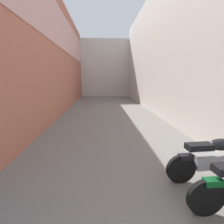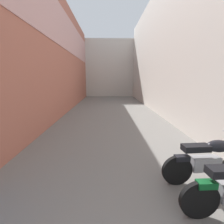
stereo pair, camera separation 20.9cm
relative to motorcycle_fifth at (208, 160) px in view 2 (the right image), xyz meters
name	(u,v)px [view 2 (the right image)]	position (x,y,z in m)	size (l,w,h in m)	color
ground_plane	(113,126)	(-1.79, 4.15, -0.50)	(36.99, 36.99, 0.00)	slate
building_left	(55,52)	(-4.71, 6.11, 2.91)	(0.45, 20.99, 6.76)	#B76651
building_right	(167,47)	(1.14, 6.15, 3.19)	(0.45, 20.99, 7.38)	beige
building_far_end	(109,69)	(-1.79, 17.65, 2.72)	(8.46, 2.00, 6.45)	beige
motorcycle_fifth	(208,160)	(0.00, 0.00, 0.00)	(1.85, 0.58, 1.04)	black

